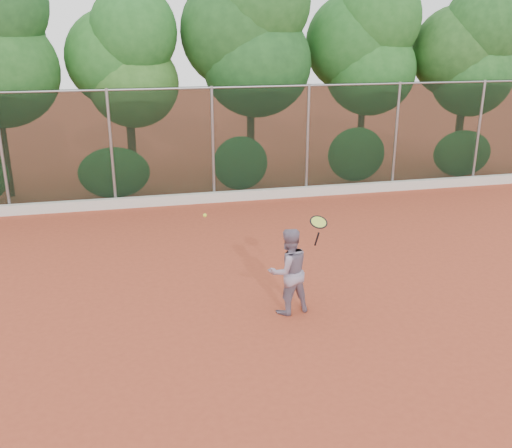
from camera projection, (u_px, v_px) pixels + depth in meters
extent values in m
plane|color=#A64127|center=(267.00, 299.00, 11.41)|extent=(80.00, 80.00, 0.00)
cube|color=silver|center=(215.00, 197.00, 17.65)|extent=(24.00, 0.20, 0.30)
imported|color=gray|center=(288.00, 271.00, 10.64)|extent=(0.93, 0.79, 1.68)
cube|color=black|center=(213.00, 145.00, 17.28)|extent=(24.00, 0.01, 3.50)
cylinder|color=gray|center=(212.00, 88.00, 16.72)|extent=(24.00, 0.06, 0.06)
cylinder|color=gray|center=(2.00, 154.00, 16.05)|extent=(0.09, 0.09, 3.50)
cylinder|color=gray|center=(111.00, 149.00, 16.67)|extent=(0.09, 0.09, 3.50)
cylinder|color=gray|center=(213.00, 145.00, 17.28)|extent=(0.09, 0.09, 3.50)
cylinder|color=gray|center=(307.00, 141.00, 17.90)|extent=(0.09, 0.09, 3.50)
cylinder|color=gray|center=(396.00, 137.00, 18.52)|extent=(0.09, 0.09, 3.50)
cylinder|color=gray|center=(478.00, 133.00, 19.14)|extent=(0.09, 0.09, 3.50)
cylinder|color=#422B19|center=(5.00, 151.00, 17.84)|extent=(0.24, 0.24, 2.90)
ellipsoid|color=#32752C|center=(0.00, 71.00, 16.98)|extent=(3.50, 2.90, 3.40)
cylinder|color=#432819|center=(132.00, 151.00, 19.09)|extent=(0.28, 0.28, 2.40)
ellipsoid|color=#2F6322|center=(134.00, 84.00, 18.31)|extent=(2.90, 2.40, 2.80)
ellipsoid|color=#215D20|center=(116.00, 58.00, 18.22)|extent=(3.20, 2.70, 3.10)
ellipsoid|color=#1E5920|center=(134.00, 32.00, 17.62)|extent=(2.70, 2.30, 2.90)
cylinder|color=#3E2617|center=(251.00, 139.00, 19.54)|extent=(0.26, 0.26, 3.00)
ellipsoid|color=#276727|center=(257.00, 63.00, 18.66)|extent=(3.60, 3.00, 3.50)
ellipsoid|color=#296626|center=(240.00, 31.00, 18.51)|extent=(3.90, 3.20, 3.80)
ellipsoid|color=#2F722B|center=(261.00, 1.00, 17.97)|extent=(3.20, 2.70, 3.30)
cylinder|color=#3E2618|center=(360.00, 137.00, 20.62)|extent=(0.24, 0.24, 2.70)
ellipsoid|color=#1E581E|center=(371.00, 70.00, 19.79)|extent=(3.20, 2.70, 3.10)
ellipsoid|color=#1B501C|center=(355.00, 43.00, 19.67)|extent=(3.50, 2.90, 3.40)
ellipsoid|color=#1D541D|center=(378.00, 18.00, 19.16)|extent=(3.00, 2.50, 3.10)
cylinder|color=#3D2A17|center=(458.00, 138.00, 21.04)|extent=(0.28, 0.28, 2.50)
ellipsoid|color=#31742C|center=(472.00, 75.00, 20.25)|extent=(3.00, 2.50, 2.90)
ellipsoid|color=#316727|center=(457.00, 52.00, 20.16)|extent=(3.30, 2.80, 3.20)
ellipsoid|color=#2B6627|center=(482.00, 28.00, 19.65)|extent=(2.80, 2.40, 3.00)
ellipsoid|color=#32772D|center=(114.00, 173.00, 17.70)|extent=(2.20, 1.16, 1.60)
ellipsoid|color=#2C742E|center=(240.00, 163.00, 18.49)|extent=(1.80, 1.04, 1.76)
ellipsoid|color=#31752C|center=(356.00, 154.00, 19.28)|extent=(2.00, 1.10, 1.84)
ellipsoid|color=#35702A|center=(462.00, 153.00, 20.15)|extent=(2.16, 1.12, 1.64)
cylinder|color=black|center=(317.00, 239.00, 10.42)|extent=(0.05, 0.19, 0.31)
torus|color=black|center=(319.00, 222.00, 10.25)|extent=(0.35, 0.32, 0.18)
cylinder|color=#BCD43E|center=(319.00, 222.00, 10.25)|extent=(0.29, 0.27, 0.13)
sphere|color=#DBF237|center=(205.00, 215.00, 10.32)|extent=(0.07, 0.07, 0.07)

